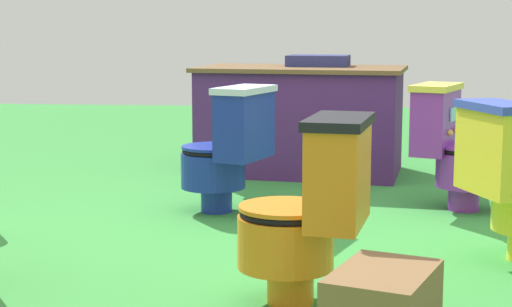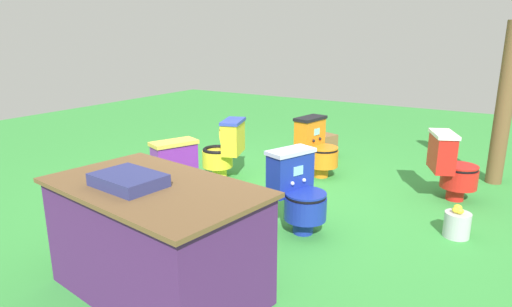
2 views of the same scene
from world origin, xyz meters
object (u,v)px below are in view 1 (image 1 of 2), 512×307
(toilet_purple, at_px, (453,146))
(vendor_table, at_px, (301,119))
(toilet_blue, at_px, (227,149))
(toilet_orange, at_px, (309,210))

(toilet_purple, xyz_separation_m, vendor_table, (-0.93, 1.15, 0.02))
(toilet_purple, distance_m, vendor_table, 1.48)
(toilet_blue, xyz_separation_m, toilet_purple, (1.29, 0.23, 0.00))
(toilet_purple, bearing_deg, toilet_blue, -58.30)
(toilet_purple, relative_size, vendor_table, 0.46)
(toilet_blue, bearing_deg, toilet_orange, -141.85)
(toilet_blue, relative_size, toilet_purple, 1.00)
(toilet_blue, height_order, toilet_purple, same)
(toilet_purple, height_order, vendor_table, vendor_table)
(toilet_orange, relative_size, toilet_purple, 1.00)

